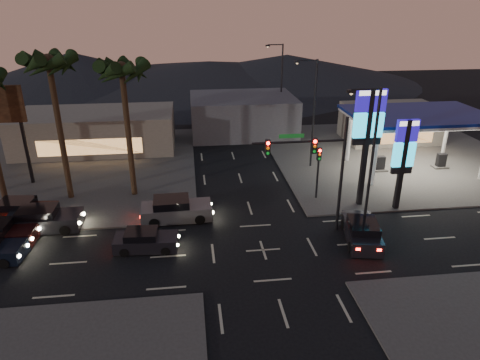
{
  "coord_description": "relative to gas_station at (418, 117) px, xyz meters",
  "views": [
    {
      "loc": [
        -4.31,
        -23.01,
        14.75
      ],
      "look_at": [
        -0.93,
        4.54,
        3.0
      ],
      "focal_mm": 32.0,
      "sensor_mm": 36.0,
      "label": 1
    }
  ],
  "objects": [
    {
      "name": "hill_left",
      "position": [
        -41.0,
        48.0,
        -2.08
      ],
      "size": [
        40.0,
        40.0,
        6.0
      ],
      "primitive_type": "cone",
      "color": "black",
      "rests_on": "ground"
    },
    {
      "name": "car_lane_a_front",
      "position": [
        -23.43,
        -10.97,
        -4.46
      ],
      "size": [
        4.19,
        1.94,
        1.34
      ],
      "color": "black",
      "rests_on": "ground"
    },
    {
      "name": "building_far_west",
      "position": [
        -30.0,
        10.0,
        -3.08
      ],
      "size": [
        16.0,
        8.0,
        4.0
      ],
      "primitive_type": "cube",
      "color": "#726B5B",
      "rests_on": "ground"
    },
    {
      "name": "traffic_signal_mast",
      "position": [
        -12.24,
        -10.01,
        0.15
      ],
      "size": [
        6.1,
        0.39,
        8.0
      ],
      "color": "black",
      "rests_on": "ground"
    },
    {
      "name": "corner_lot_ne",
      "position": [
        0.0,
        4.0,
        -5.02
      ],
      "size": [
        24.0,
        24.0,
        0.12
      ],
      "primitive_type": "cube",
      "color": "#47443F",
      "rests_on": "ground"
    },
    {
      "name": "car_lane_b_rear",
      "position": [
        -32.62,
        -5.85,
        -4.36
      ],
      "size": [
        4.9,
        2.39,
        1.55
      ],
      "color": "black",
      "rests_on": "ground"
    },
    {
      "name": "suv_station",
      "position": [
        -9.4,
        -11.68,
        -4.36
      ],
      "size": [
        2.81,
        4.93,
        1.56
      ],
      "color": "black",
      "rests_on": "ground"
    },
    {
      "name": "car_lane_b_front",
      "position": [
        -21.58,
        -7.14,
        -4.3
      ],
      "size": [
        5.24,
        2.35,
        1.68
      ],
      "color": "#59595B",
      "rests_on": "ground"
    },
    {
      "name": "ground",
      "position": [
        -16.0,
        -12.0,
        -5.08
      ],
      "size": [
        140.0,
        140.0,
        0.0
      ],
      "primitive_type": "plane",
      "color": "black",
      "rests_on": "ground"
    },
    {
      "name": "pylon_sign_tall",
      "position": [
        -7.5,
        -6.5,
        1.31
      ],
      "size": [
        2.2,
        0.35,
        9.0
      ],
      "color": "black",
      "rests_on": "ground"
    },
    {
      "name": "building_far_mid",
      "position": [
        -14.0,
        14.0,
        -2.88
      ],
      "size": [
        12.0,
        9.0,
        4.4
      ],
      "primitive_type": "cube",
      "color": "#4C4C51",
      "rests_on": "ground"
    },
    {
      "name": "streetlight_mid",
      "position": [
        -9.21,
        2.0,
        0.64
      ],
      "size": [
        2.14,
        0.25,
        10.0
      ],
      "color": "black",
      "rests_on": "ground"
    },
    {
      "name": "palm_a",
      "position": [
        -25.0,
        -2.5,
        4.35
      ],
      "size": [
        4.41,
        4.41,
        10.86
      ],
      "color": "black",
      "rests_on": "ground"
    },
    {
      "name": "car_lane_b_mid",
      "position": [
        -30.63,
        -7.52,
        -4.31
      ],
      "size": [
        5.12,
        2.18,
        1.66
      ],
      "color": "black",
      "rests_on": "ground"
    },
    {
      "name": "gas_station",
      "position": [
        0.0,
        0.0,
        0.0
      ],
      "size": [
        12.2,
        8.2,
        5.47
      ],
      "color": "silver",
      "rests_on": "ground"
    },
    {
      "name": "hill_center",
      "position": [
        -16.0,
        48.0,
        -3.08
      ],
      "size": [
        60.0,
        60.0,
        4.0
      ],
      "primitive_type": "cone",
      "color": "black",
      "rests_on": "ground"
    },
    {
      "name": "pedestal_signal",
      "position": [
        -10.5,
        -5.02,
        -2.16
      ],
      "size": [
        0.32,
        0.39,
        4.3
      ],
      "color": "black",
      "rests_on": "ground"
    },
    {
      "name": "streetlight_near",
      "position": [
        -9.21,
        -11.0,
        0.64
      ],
      "size": [
        2.14,
        0.25,
        10.0
      ],
      "color": "black",
      "rests_on": "ground"
    },
    {
      "name": "convenience_store",
      "position": [
        2.0,
        9.0,
        -3.08
      ],
      "size": [
        10.0,
        6.0,
        4.0
      ],
      "primitive_type": "cube",
      "color": "#726B5B",
      "rests_on": "ground"
    },
    {
      "name": "palm_b",
      "position": [
        -30.0,
        -2.5,
        4.89
      ],
      "size": [
        4.41,
        4.41,
        11.46
      ],
      "color": "black",
      "rests_on": "ground"
    },
    {
      "name": "pylon_sign_short",
      "position": [
        -5.0,
        -7.5,
        -0.42
      ],
      "size": [
        1.6,
        0.35,
        7.0
      ],
      "color": "black",
      "rests_on": "ground"
    },
    {
      "name": "streetlight_far",
      "position": [
        -9.21,
        16.0,
        0.64
      ],
      "size": [
        2.14,
        0.25,
        10.0
      ],
      "color": "black",
      "rests_on": "ground"
    },
    {
      "name": "corner_lot_nw",
      "position": [
        -32.0,
        4.0,
        -5.02
      ],
      "size": [
        24.0,
        24.0,
        0.12
      ],
      "primitive_type": "cube",
      "color": "#47443F",
      "rests_on": "ground"
    },
    {
      "name": "hill_right",
      "position": [
        -1.0,
        48.0,
        -2.58
      ],
      "size": [
        50.0,
        50.0,
        5.0
      ],
      "primitive_type": "cone",
      "color": "black",
      "rests_on": "ground"
    }
  ]
}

